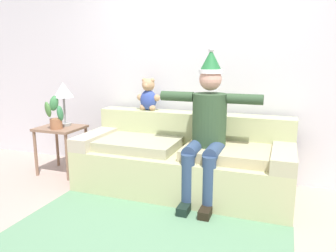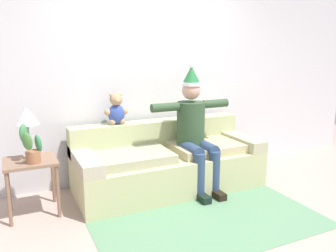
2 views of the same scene
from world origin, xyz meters
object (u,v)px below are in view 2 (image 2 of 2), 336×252
(table_lamp, at_px, (27,118))
(potted_plant, at_px, (31,147))
(side_table, at_px, (31,169))
(teddy_bear, at_px, (116,110))
(couch, at_px, (167,163))
(person_seated, at_px, (194,127))

(table_lamp, bearing_deg, potted_plant, -87.32)
(side_table, bearing_deg, table_lamp, 83.87)
(teddy_bear, relative_size, side_table, 0.66)
(potted_plant, bearing_deg, side_table, 100.64)
(couch, height_order, teddy_bear, teddy_bear)
(person_seated, relative_size, teddy_bear, 3.95)
(side_table, bearing_deg, person_seated, -3.28)
(person_seated, distance_m, potted_plant, 1.82)
(person_seated, height_order, teddy_bear, person_seated)
(teddy_bear, relative_size, table_lamp, 0.72)
(couch, xyz_separation_m, side_table, (-1.55, -0.06, 0.17))
(teddy_bear, bearing_deg, table_lamp, -165.77)
(person_seated, xyz_separation_m, table_lamp, (-1.82, 0.20, 0.23))
(teddy_bear, bearing_deg, person_seated, -28.86)
(person_seated, distance_m, table_lamp, 1.85)
(teddy_bear, distance_m, table_lamp, 1.04)
(table_lamp, height_order, potted_plant, table_lamp)
(teddy_bear, distance_m, side_table, 1.17)
(person_seated, bearing_deg, teddy_bear, 151.14)
(couch, bearing_deg, table_lamp, 178.72)
(table_lamp, bearing_deg, side_table, -96.13)
(teddy_bear, distance_m, potted_plant, 1.11)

